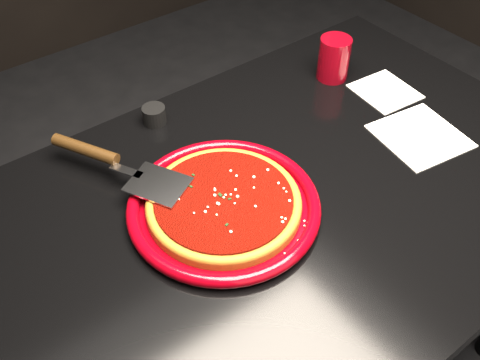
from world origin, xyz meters
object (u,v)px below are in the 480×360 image
(cup, at_px, (334,59))
(pizza_server, at_px, (120,163))
(plate, at_px, (224,206))
(table, at_px, (280,297))
(ramekin, at_px, (154,115))

(cup, bearing_deg, pizza_server, -178.96)
(pizza_server, bearing_deg, plate, -86.99)
(pizza_server, bearing_deg, cup, -26.72)
(plate, height_order, pizza_server, pizza_server)
(table, distance_m, ramekin, 0.53)
(plate, relative_size, ramekin, 7.03)
(cup, distance_m, ramekin, 0.44)
(cup, relative_size, ramekin, 2.03)
(table, xyz_separation_m, cup, (0.33, 0.22, 0.43))
(table, xyz_separation_m, ramekin, (-0.10, 0.33, 0.39))
(table, bearing_deg, cup, 34.51)
(table, height_order, ramekin, ramekin)
(plate, bearing_deg, pizza_server, 120.77)
(table, relative_size, pizza_server, 3.35)
(plate, bearing_deg, cup, 22.70)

